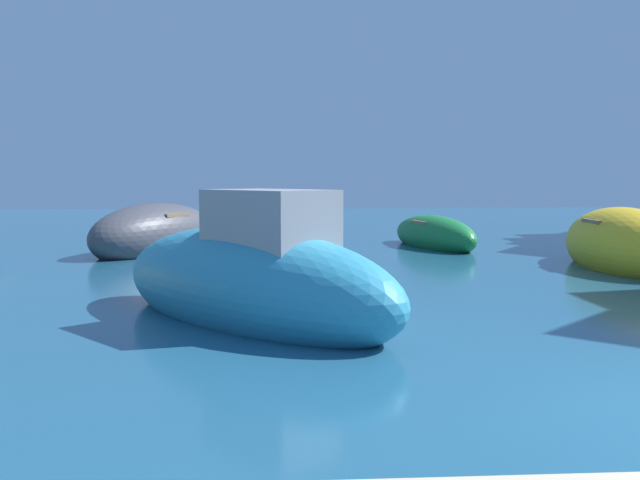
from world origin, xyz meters
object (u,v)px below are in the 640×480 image
(moored_boat_1, at_px, (623,246))
(moored_boat_3, at_px, (156,235))
(moored_boat_2, at_px, (434,235))
(moored_boat_4, at_px, (251,281))

(moored_boat_1, height_order, moored_boat_3, moored_boat_1)
(moored_boat_2, distance_m, moored_boat_4, 11.36)
(moored_boat_1, bearing_deg, moored_boat_3, -105.86)
(moored_boat_2, xyz_separation_m, moored_boat_4, (-4.98, -10.20, 0.22))
(moored_boat_1, xyz_separation_m, moored_boat_3, (-11.04, 3.90, -0.01))
(moored_boat_1, xyz_separation_m, moored_boat_2, (-3.17, 4.98, -0.16))
(moored_boat_1, relative_size, moored_boat_4, 0.89)
(moored_boat_2, relative_size, moored_boat_4, 0.83)
(moored_boat_3, relative_size, moored_boat_4, 0.91)
(moored_boat_1, relative_size, moored_boat_2, 1.07)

